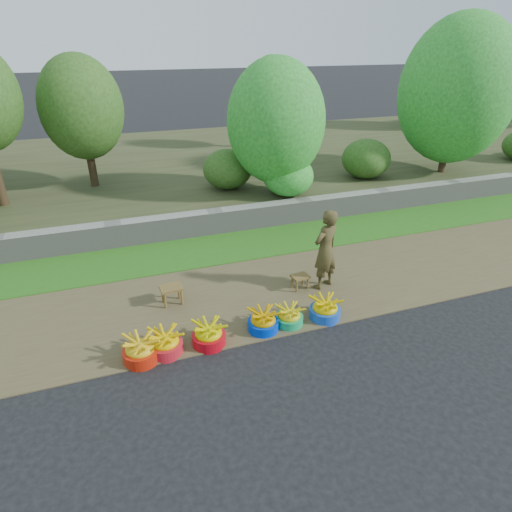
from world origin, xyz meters
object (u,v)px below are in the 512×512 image
object	(u,v)px
basin_d	(263,322)
basin_e	(289,317)
basin_b	(165,343)
basin_a	(141,350)
basin_c	(209,335)
stool_left	(171,290)
vendor_woman	(325,250)
basin_f	(325,309)
stool_right	(300,278)

from	to	relation	value
basin_d	basin_e	world-z (taller)	basin_d
basin_b	basin_d	world-z (taller)	basin_b
basin_a	basin_c	world-z (taller)	basin_a
stool_left	vendor_woman	world-z (taller)	vendor_woman
basin_b	basin_f	distance (m)	2.55
basin_b	basin_c	world-z (taller)	basin_b
basin_b	stool_left	bearing A→B (deg)	76.45
basin_b	basin_c	distance (m)	0.63
vendor_woman	basin_c	bearing A→B (deg)	-1.36
basin_f	basin_b	bearing A→B (deg)	-179.61
basin_b	vendor_woman	world-z (taller)	vendor_woman
basin_f	basin_e	bearing A→B (deg)	177.45
basin_b	vendor_woman	xyz separation A→B (m)	(2.96, 0.89, 0.59)
vendor_woman	basin_a	bearing A→B (deg)	-6.80
basin_a	basin_f	world-z (taller)	basin_a
basin_b	vendor_woman	size ratio (longest dim) A/B	0.34
basin_d	basin_f	size ratio (longest dim) A/B	0.96
basin_d	basin_c	bearing A→B (deg)	-176.51
stool_left	basin_f	bearing A→B (deg)	-28.11
basin_f	basin_a	bearing A→B (deg)	-178.70
basin_e	stool_left	world-z (taller)	stool_left
stool_right	vendor_woman	size ratio (longest dim) A/B	0.22
basin_c	vendor_woman	size ratio (longest dim) A/B	0.34
basin_a	basin_d	world-z (taller)	basin_a
basin_d	basin_b	bearing A→B (deg)	-178.61
basin_a	vendor_woman	distance (m)	3.49
basin_d	stool_left	xyz separation A→B (m)	(-1.21, 1.19, 0.12)
basin_b	basin_e	world-z (taller)	basin_b
basin_d	vendor_woman	bearing A→B (deg)	30.42
stool_right	basin_f	bearing A→B (deg)	-88.85
basin_a	basin_f	distance (m)	2.90
basin_c	basin_e	world-z (taller)	basin_c
basin_a	basin_b	xyz separation A→B (m)	(0.35, 0.05, -0.00)
basin_d	stool_right	distance (m)	1.38
basin_d	vendor_woman	world-z (taller)	vendor_woman
stool_right	vendor_woman	bearing A→B (deg)	-7.70
basin_b	basin_a	bearing A→B (deg)	-172.02
basin_e	stool_right	xyz separation A→B (m)	(0.59, 0.91, 0.08)
basin_d	vendor_woman	distance (m)	1.79
basin_e	basin_f	bearing A→B (deg)	-2.55
basin_f	vendor_woman	xyz separation A→B (m)	(0.41, 0.88, 0.59)
stool_right	basin_a	bearing A→B (deg)	-160.85
basin_b	basin_d	distance (m)	1.50
stool_left	basin_c	bearing A→B (deg)	-74.80
basin_a	basin_e	size ratio (longest dim) A/B	1.16
basin_e	stool_right	world-z (taller)	basin_e
basin_d	stool_right	xyz separation A→B (m)	(1.03, 0.91, 0.07)
basin_c	vendor_woman	xyz separation A→B (m)	(2.33, 0.91, 0.59)
basin_e	basin_f	world-z (taller)	basin_f
basin_a	basin_b	bearing A→B (deg)	7.98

